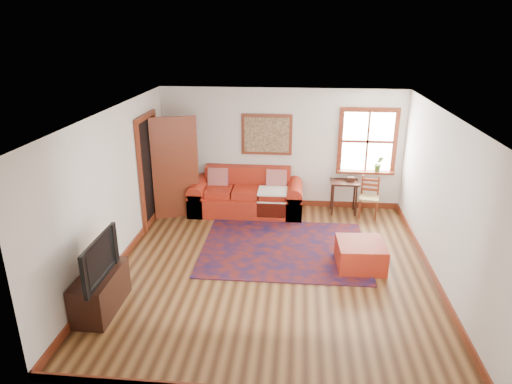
# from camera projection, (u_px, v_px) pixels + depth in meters

# --- Properties ---
(ground) EXTENTS (5.50, 5.50, 0.00)m
(ground) POSITION_uv_depth(u_px,v_px,m) (272.00, 267.00, 7.36)
(ground) COLOR #402411
(ground) RESTS_ON ground
(room_envelope) EXTENTS (5.04, 5.54, 2.52)m
(room_envelope) POSITION_uv_depth(u_px,v_px,m) (274.00, 170.00, 6.80)
(room_envelope) COLOR silver
(room_envelope) RESTS_ON ground
(window) EXTENTS (1.18, 0.20, 1.38)m
(window) POSITION_uv_depth(u_px,v_px,m) (369.00, 148.00, 9.27)
(window) COLOR white
(window) RESTS_ON ground
(doorway) EXTENTS (0.89, 1.08, 2.14)m
(doorway) POSITION_uv_depth(u_px,v_px,m) (165.00, 168.00, 8.85)
(doorway) COLOR black
(doorway) RESTS_ON ground
(framed_artwork) EXTENTS (1.05, 0.07, 0.85)m
(framed_artwork) POSITION_uv_depth(u_px,v_px,m) (267.00, 135.00, 9.38)
(framed_artwork) COLOR maroon
(framed_artwork) RESTS_ON ground
(persian_rug) EXTENTS (2.85, 2.29, 0.02)m
(persian_rug) POSITION_uv_depth(u_px,v_px,m) (284.00, 248.00, 7.96)
(persian_rug) COLOR #59150C
(persian_rug) RESTS_ON ground
(red_leather_sofa) EXTENTS (2.30, 0.95, 0.90)m
(red_leather_sofa) POSITION_uv_depth(u_px,v_px,m) (247.00, 198.00, 9.46)
(red_leather_sofa) COLOR #A32615
(red_leather_sofa) RESTS_ON ground
(red_ottoman) EXTENTS (0.78, 0.78, 0.42)m
(red_ottoman) POSITION_uv_depth(u_px,v_px,m) (360.00, 255.00, 7.31)
(red_ottoman) COLOR #A32615
(red_ottoman) RESTS_ON ground
(side_table) EXTENTS (0.57, 0.43, 0.68)m
(side_table) POSITION_uv_depth(u_px,v_px,m) (344.00, 187.00, 9.31)
(side_table) COLOR black
(side_table) RESTS_ON ground
(ladder_back_chair) EXTENTS (0.44, 0.43, 0.82)m
(ladder_back_chair) POSITION_uv_depth(u_px,v_px,m) (369.00, 196.00, 9.19)
(ladder_back_chair) COLOR tan
(ladder_back_chair) RESTS_ON ground
(media_cabinet) EXTENTS (0.46, 1.01, 0.56)m
(media_cabinet) POSITION_uv_depth(u_px,v_px,m) (100.00, 292.00, 6.19)
(media_cabinet) COLOR black
(media_cabinet) RESTS_ON ground
(television) EXTENTS (0.13, 1.02, 0.59)m
(television) POSITION_uv_depth(u_px,v_px,m) (93.00, 259.00, 5.87)
(television) COLOR black
(television) RESTS_ON media_cabinet
(candle_hurricane) EXTENTS (0.12, 0.12, 0.18)m
(candle_hurricane) POSITION_uv_depth(u_px,v_px,m) (112.00, 254.00, 6.42)
(candle_hurricane) COLOR silver
(candle_hurricane) RESTS_ON media_cabinet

